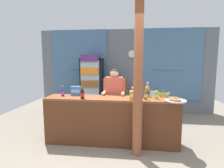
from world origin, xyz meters
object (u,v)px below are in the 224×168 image
at_px(snack_box_biscuit, 76,91).
at_px(snack_box_choco_powder, 134,95).
at_px(banana_bunch, 164,94).
at_px(soda_bottle_grape_soda, 63,92).
at_px(bottle_shelf_rack, 120,94).
at_px(soda_bottle_iced_tea, 146,94).
at_px(pastry_tray, 175,100).
at_px(plastic_lawn_chair, 155,103).
at_px(timber_post, 138,85).
at_px(shopkeeper, 114,94).
at_px(soda_bottle_cola, 82,93).
at_px(stall_counter, 111,117).
at_px(snack_box_wafer, 137,92).
at_px(soda_bottle_lime_soda, 156,94).
at_px(soda_bottle_orange_soda, 147,91).
at_px(drink_fridge, 92,82).

distance_m(snack_box_biscuit, snack_box_choco_powder, 1.29).
bearing_deg(banana_bunch, soda_bottle_grape_soda, -176.20).
height_order(bottle_shelf_rack, soda_bottle_iced_tea, bottle_shelf_rack).
bearing_deg(pastry_tray, plastic_lawn_chair, 95.51).
relative_size(timber_post, snack_box_biscuit, 13.13).
relative_size(snack_box_biscuit, snack_box_choco_powder, 1.13).
bearing_deg(shopkeeper, soda_bottle_cola, -132.11).
xyz_separation_m(timber_post, banana_bunch, (0.55, 0.61, -0.28)).
height_order(bottle_shelf_rack, soda_bottle_cola, bottle_shelf_rack).
distance_m(stall_counter, soda_bottle_cola, 0.75).
bearing_deg(banana_bunch, snack_box_wafer, 179.64).
relative_size(stall_counter, soda_bottle_cola, 10.82).
height_order(snack_box_biscuit, snack_box_choco_powder, snack_box_biscuit).
xyz_separation_m(plastic_lawn_chair, snack_box_choco_powder, (-0.59, -1.74, 0.56)).
distance_m(bottle_shelf_rack, shopkeeper, 1.68).
bearing_deg(soda_bottle_lime_soda, snack_box_biscuit, 174.68).
height_order(plastic_lawn_chair, soda_bottle_grape_soda, soda_bottle_grape_soda).
xyz_separation_m(shopkeeper, banana_bunch, (1.07, -0.27, 0.07)).
bearing_deg(banana_bunch, soda_bottle_iced_tea, -143.50).
distance_m(soda_bottle_orange_soda, pastry_tray, 0.63).
xyz_separation_m(soda_bottle_grape_soda, snack_box_choco_powder, (1.52, -0.15, -0.01)).
bearing_deg(bottle_shelf_rack, soda_bottle_orange_soda, -69.09).
bearing_deg(soda_bottle_grape_soda, timber_post, -16.50).
bearing_deg(soda_bottle_grape_soda, soda_bottle_orange_soda, 4.66).
height_order(soda_bottle_lime_soda, snack_box_biscuit, soda_bottle_lime_soda).
relative_size(shopkeeper, soda_bottle_cola, 6.10).
relative_size(bottle_shelf_rack, plastic_lawn_chair, 1.44).
height_order(stall_counter, pastry_tray, pastry_tray).
distance_m(timber_post, banana_bunch, 0.86).
distance_m(soda_bottle_lime_soda, snack_box_wafer, 0.42).
bearing_deg(snack_box_choco_powder, stall_counter, 179.90).
bearing_deg(soda_bottle_iced_tea, timber_post, -116.11).
height_order(soda_bottle_iced_tea, soda_bottle_lime_soda, soda_bottle_iced_tea).
relative_size(snack_box_wafer, pastry_tray, 0.58).
distance_m(snack_box_biscuit, banana_bunch, 1.88).
height_order(stall_counter, bottle_shelf_rack, bottle_shelf_rack).
xyz_separation_m(soda_bottle_grape_soda, pastry_tray, (2.29, -0.24, -0.07)).
bearing_deg(banana_bunch, soda_bottle_lime_soda, -133.48).
height_order(shopkeeper, banana_bunch, shopkeeper).
bearing_deg(soda_bottle_grape_soda, soda_bottle_iced_tea, -4.70).
distance_m(timber_post, snack_box_wafer, 0.66).
bearing_deg(soda_bottle_cola, plastic_lawn_chair, 48.27).
bearing_deg(bottle_shelf_rack, timber_post, -78.36).
relative_size(soda_bottle_iced_tea, soda_bottle_grape_soda, 1.10).
height_order(shopkeeper, snack_box_biscuit, shopkeeper).
xyz_separation_m(snack_box_biscuit, snack_box_choco_powder, (1.27, -0.26, -0.02)).
height_order(drink_fridge, snack_box_biscuit, drink_fridge).
distance_m(shopkeeper, snack_box_biscuit, 0.87).
bearing_deg(snack_box_choco_powder, soda_bottle_cola, -176.30).
bearing_deg(soda_bottle_iced_tea, bottle_shelf_rack, 107.19).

